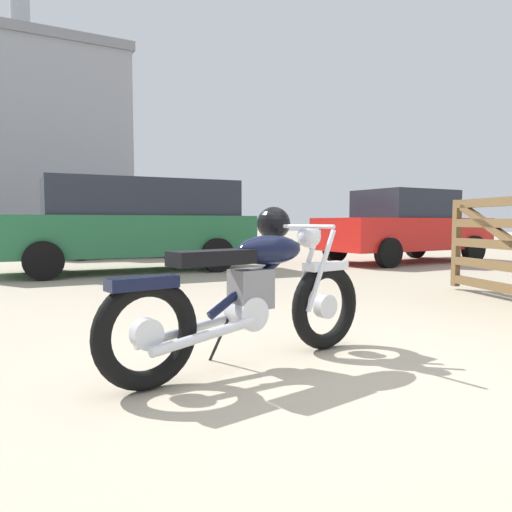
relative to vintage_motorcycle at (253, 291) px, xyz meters
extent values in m
plane|color=tan|center=(0.32, -0.43, -0.49)|extent=(80.00, 80.00, 0.00)
torus|color=black|center=(0.66, 0.09, -0.17)|extent=(0.65, 0.22, 0.64)
cylinder|color=silver|center=(0.66, 0.09, -0.17)|extent=(0.19, 0.11, 0.18)
torus|color=black|center=(-0.76, -0.16, -0.17)|extent=(0.65, 0.22, 0.64)
cylinder|color=silver|center=(-0.76, -0.16, -0.17)|extent=(0.19, 0.11, 0.18)
cube|color=silver|center=(0.66, 0.09, 0.13)|extent=(0.38, 0.19, 0.06)
cube|color=black|center=(-0.78, -0.16, 0.12)|extent=(0.42, 0.20, 0.07)
cylinder|color=silver|center=(0.52, 0.14, 0.11)|extent=(0.29, 0.09, 0.58)
cylinder|color=silver|center=(0.55, 0.00, 0.11)|extent=(0.29, 0.09, 0.58)
sphere|color=silver|center=(0.49, 0.06, 0.35)|extent=(0.17, 0.17, 0.17)
cylinder|color=silver|center=(0.41, 0.05, 0.42)|extent=(0.14, 0.62, 0.03)
sphere|color=black|center=(0.36, 0.34, 0.44)|extent=(0.25, 0.25, 0.25)
cylinder|color=black|center=(0.01, -0.02, 0.09)|extent=(0.75, 0.19, 0.47)
ellipsoid|color=black|center=(0.13, 0.00, 0.27)|extent=(0.55, 0.31, 0.20)
cube|color=black|center=(-0.32, -0.08, 0.24)|extent=(0.57, 0.29, 0.09)
cube|color=slate|center=(-0.03, -0.03, 0.02)|extent=(0.29, 0.22, 0.26)
cylinder|color=silver|center=(-0.07, -0.04, -0.13)|extent=(0.25, 0.24, 0.22)
cylinder|color=silver|center=(-0.46, -0.01, -0.21)|extent=(0.70, 0.18, 0.14)
cylinder|color=silver|center=(-0.42, -0.20, -0.21)|extent=(0.70, 0.18, 0.14)
cylinder|color=black|center=(-0.20, 0.11, -0.33)|extent=(0.06, 0.24, 0.33)
cube|color=brown|center=(4.17, 1.82, 0.16)|extent=(0.11, 0.12, 1.20)
cylinder|color=black|center=(5.61, 4.67, -0.18)|extent=(0.63, 0.22, 0.62)
cylinder|color=black|center=(5.56, 6.38, -0.18)|extent=(0.63, 0.22, 0.62)
cylinder|color=black|center=(8.31, 4.74, -0.18)|extent=(0.63, 0.22, 0.62)
cylinder|color=black|center=(8.26, 6.46, -0.18)|extent=(0.63, 0.22, 0.62)
cube|color=red|center=(6.93, 5.56, 0.18)|extent=(4.25, 1.84, 0.72)
cube|color=#232833|center=(6.93, 5.56, 0.86)|extent=(2.04, 1.61, 0.64)
cylinder|color=black|center=(0.32, 9.64, -0.19)|extent=(0.62, 0.27, 0.60)
cylinder|color=black|center=(0.53, 11.27, -0.19)|extent=(0.62, 0.27, 0.60)
cylinder|color=black|center=(2.70, 9.33, -0.19)|extent=(0.62, 0.27, 0.60)
cylinder|color=black|center=(2.91, 10.95, -0.19)|extent=(0.62, 0.27, 0.60)
cube|color=#ADB2BC|center=(1.62, 10.30, 0.19)|extent=(4.08, 2.14, 0.76)
cube|color=#232833|center=(1.86, 10.26, 0.93)|extent=(2.58, 1.82, 0.72)
cylinder|color=black|center=(-0.83, 5.67, -0.17)|extent=(0.65, 0.23, 0.64)
cylinder|color=black|center=(-0.77, 7.43, -0.17)|extent=(0.65, 0.23, 0.64)
cylinder|color=black|center=(2.17, 5.57, -0.17)|extent=(0.65, 0.23, 0.64)
cylinder|color=black|center=(2.23, 7.32, -0.17)|extent=(0.65, 0.23, 0.64)
cube|color=#23663D|center=(0.70, 6.50, 0.20)|extent=(4.76, 1.92, 0.74)
cube|color=#232833|center=(1.00, 6.49, 0.91)|extent=(3.55, 1.72, 0.68)
cylinder|color=black|center=(-1.24, 14.03, -0.19)|extent=(0.63, 0.31, 0.60)
cylinder|color=black|center=(3.13, 13.36, -0.17)|extent=(0.66, 0.28, 0.64)
cylinder|color=black|center=(2.95, 15.11, -0.17)|extent=(0.66, 0.28, 0.64)
cylinder|color=black|center=(6.11, 13.68, -0.17)|extent=(0.66, 0.28, 0.64)
cylinder|color=black|center=(5.93, 15.43, -0.17)|extent=(0.66, 0.28, 0.64)
cube|color=#2D4784|center=(4.53, 14.39, 0.20)|extent=(4.86, 2.24, 0.74)
cube|color=#232833|center=(4.83, 14.43, 0.91)|extent=(3.65, 1.96, 0.68)
camera|label=1|loc=(-1.48, -2.82, 0.46)|focal=34.12mm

